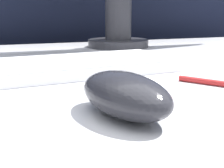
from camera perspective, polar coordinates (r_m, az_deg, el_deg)
The scene contains 3 objects.
partition_panel at distance 1.10m, azimuth -9.92°, elevation 7.29°, with size 5.00×0.03×1.43m.
computer_mouse_near at distance 0.30m, azimuth 2.30°, elevation -1.93°, with size 0.09×0.13×0.04m.
keyboard at distance 0.50m, azimuth -9.78°, elevation 3.03°, with size 0.39×0.17×0.02m.
Camera 1 is at (-0.18, -0.37, 0.83)m, focal length 50.00 mm.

